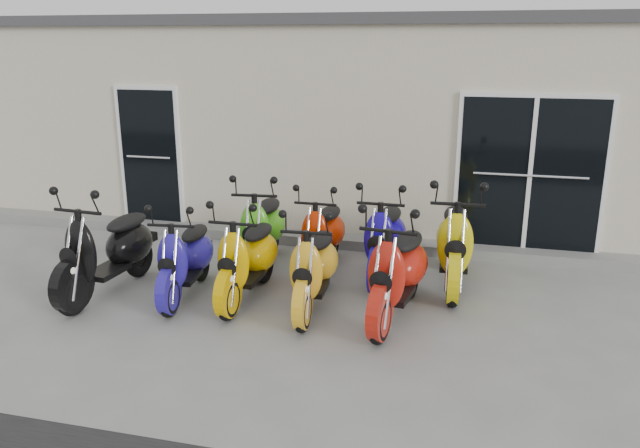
{
  "coord_description": "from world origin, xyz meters",
  "views": [
    {
      "loc": [
        1.85,
        -6.75,
        2.98
      ],
      "look_at": [
        0.0,
        0.6,
        0.75
      ],
      "focal_mm": 35.0,
      "sensor_mm": 36.0,
      "label": 1
    }
  ],
  "objects_px": {
    "scooter_front_orange_a": "(247,247)",
    "scooter_back_green": "(262,219)",
    "scooter_front_red": "(398,259)",
    "scooter_back_yellow": "(455,230)",
    "scooter_front_orange_b": "(314,256)",
    "scooter_back_red": "(323,225)",
    "scooter_front_black": "(106,238)",
    "scooter_front_blue": "(185,248)",
    "scooter_back_blue": "(385,228)"
  },
  "relations": [
    {
      "from": "scooter_front_black",
      "to": "scooter_front_red",
      "type": "height_order",
      "value": "scooter_front_black"
    },
    {
      "from": "scooter_front_orange_a",
      "to": "scooter_back_blue",
      "type": "xyz_separation_m",
      "value": [
        1.47,
        1.11,
        0.02
      ]
    },
    {
      "from": "scooter_front_orange_b",
      "to": "scooter_back_green",
      "type": "xyz_separation_m",
      "value": [
        -1.03,
        1.19,
        0.04
      ]
    },
    {
      "from": "scooter_front_black",
      "to": "scooter_back_blue",
      "type": "distance_m",
      "value": 3.45
    },
    {
      "from": "scooter_front_orange_b",
      "to": "scooter_back_yellow",
      "type": "distance_m",
      "value": 1.89
    },
    {
      "from": "scooter_front_black",
      "to": "scooter_back_green",
      "type": "bearing_deg",
      "value": 46.25
    },
    {
      "from": "scooter_front_orange_b",
      "to": "scooter_back_red",
      "type": "xyz_separation_m",
      "value": [
        -0.2,
        1.26,
        -0.01
      ]
    },
    {
      "from": "scooter_front_orange_a",
      "to": "scooter_front_orange_b",
      "type": "height_order",
      "value": "scooter_front_orange_a"
    },
    {
      "from": "scooter_front_orange_b",
      "to": "scooter_front_red",
      "type": "relative_size",
      "value": 0.91
    },
    {
      "from": "scooter_back_red",
      "to": "scooter_back_yellow",
      "type": "distance_m",
      "value": 1.73
    },
    {
      "from": "scooter_front_red",
      "to": "scooter_back_yellow",
      "type": "xyz_separation_m",
      "value": [
        0.56,
        1.15,
        0.02
      ]
    },
    {
      "from": "scooter_front_blue",
      "to": "scooter_back_green",
      "type": "distance_m",
      "value": 1.33
    },
    {
      "from": "scooter_back_green",
      "to": "scooter_back_yellow",
      "type": "xyz_separation_m",
      "value": [
        2.54,
        -0.06,
        0.04
      ]
    },
    {
      "from": "scooter_back_red",
      "to": "scooter_back_yellow",
      "type": "relative_size",
      "value": 0.87
    },
    {
      "from": "scooter_front_black",
      "to": "scooter_front_orange_a",
      "type": "height_order",
      "value": "scooter_front_black"
    },
    {
      "from": "scooter_front_orange_a",
      "to": "scooter_front_red",
      "type": "xyz_separation_m",
      "value": [
        1.79,
        -0.11,
        0.05
      ]
    },
    {
      "from": "scooter_front_orange_b",
      "to": "scooter_front_orange_a",
      "type": "bearing_deg",
      "value": 171.01
    },
    {
      "from": "scooter_front_orange_a",
      "to": "scooter_front_red",
      "type": "bearing_deg",
      "value": -2.71
    },
    {
      "from": "scooter_front_black",
      "to": "scooter_back_red",
      "type": "xyz_separation_m",
      "value": [
        2.33,
        1.42,
        -0.08
      ]
    },
    {
      "from": "scooter_back_red",
      "to": "scooter_front_orange_b",
      "type": "bearing_deg",
      "value": -80.15
    },
    {
      "from": "scooter_front_blue",
      "to": "scooter_back_green",
      "type": "height_order",
      "value": "scooter_back_green"
    },
    {
      "from": "scooter_back_green",
      "to": "scooter_front_orange_a",
      "type": "bearing_deg",
      "value": -86.41
    },
    {
      "from": "scooter_front_black",
      "to": "scooter_front_red",
      "type": "bearing_deg",
      "value": 6.75
    },
    {
      "from": "scooter_front_blue",
      "to": "scooter_back_yellow",
      "type": "distance_m",
      "value": 3.31
    },
    {
      "from": "scooter_front_orange_b",
      "to": "scooter_back_red",
      "type": "bearing_deg",
      "value": 96.29
    },
    {
      "from": "scooter_front_blue",
      "to": "scooter_back_yellow",
      "type": "xyz_separation_m",
      "value": [
        3.1,
        1.15,
        0.1
      ]
    },
    {
      "from": "scooter_front_blue",
      "to": "scooter_front_orange_b",
      "type": "xyz_separation_m",
      "value": [
        1.58,
        0.02,
        0.02
      ]
    },
    {
      "from": "scooter_front_red",
      "to": "scooter_back_green",
      "type": "distance_m",
      "value": 2.32
    },
    {
      "from": "scooter_front_blue",
      "to": "scooter_front_red",
      "type": "relative_size",
      "value": 0.89
    },
    {
      "from": "scooter_back_yellow",
      "to": "scooter_back_red",
      "type": "bearing_deg",
      "value": 173.29
    },
    {
      "from": "scooter_front_orange_a",
      "to": "scooter_back_red",
      "type": "bearing_deg",
      "value": 62.47
    },
    {
      "from": "scooter_front_blue",
      "to": "scooter_back_blue",
      "type": "bearing_deg",
      "value": 22.72
    },
    {
      "from": "scooter_front_red",
      "to": "scooter_back_yellow",
      "type": "relative_size",
      "value": 0.97
    },
    {
      "from": "scooter_back_green",
      "to": "scooter_front_orange_b",
      "type": "bearing_deg",
      "value": -55.5
    },
    {
      "from": "scooter_front_black",
      "to": "scooter_back_yellow",
      "type": "distance_m",
      "value": 4.25
    },
    {
      "from": "scooter_front_blue",
      "to": "scooter_back_red",
      "type": "distance_m",
      "value": 1.88
    },
    {
      "from": "scooter_front_red",
      "to": "scooter_back_green",
      "type": "height_order",
      "value": "scooter_front_red"
    },
    {
      "from": "scooter_front_orange_a",
      "to": "scooter_back_blue",
      "type": "bearing_deg",
      "value": 37.85
    },
    {
      "from": "scooter_front_red",
      "to": "scooter_back_green",
      "type": "bearing_deg",
      "value": 156.51
    },
    {
      "from": "scooter_back_green",
      "to": "scooter_back_blue",
      "type": "relative_size",
      "value": 1.01
    },
    {
      "from": "scooter_back_green",
      "to": "scooter_front_black",
      "type": "bearing_deg",
      "value": -144.54
    },
    {
      "from": "scooter_front_orange_b",
      "to": "scooter_back_red",
      "type": "distance_m",
      "value": 1.27
    },
    {
      "from": "scooter_front_blue",
      "to": "scooter_front_orange_a",
      "type": "bearing_deg",
      "value": 2.24
    },
    {
      "from": "scooter_back_blue",
      "to": "scooter_back_yellow",
      "type": "xyz_separation_m",
      "value": [
        0.88,
        -0.07,
        0.05
      ]
    },
    {
      "from": "scooter_front_red",
      "to": "scooter_back_red",
      "type": "xyz_separation_m",
      "value": [
        -1.16,
        1.28,
        -0.07
      ]
    },
    {
      "from": "scooter_back_red",
      "to": "scooter_back_yellow",
      "type": "xyz_separation_m",
      "value": [
        1.72,
        -0.13,
        0.1
      ]
    },
    {
      "from": "scooter_back_yellow",
      "to": "scooter_front_black",
      "type": "bearing_deg",
      "value": -164.76
    },
    {
      "from": "scooter_front_orange_b",
      "to": "scooter_back_green",
      "type": "relative_size",
      "value": 0.94
    },
    {
      "from": "scooter_front_orange_a",
      "to": "scooter_back_green",
      "type": "relative_size",
      "value": 0.95
    },
    {
      "from": "scooter_front_red",
      "to": "scooter_back_blue",
      "type": "height_order",
      "value": "scooter_front_red"
    }
  ]
}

